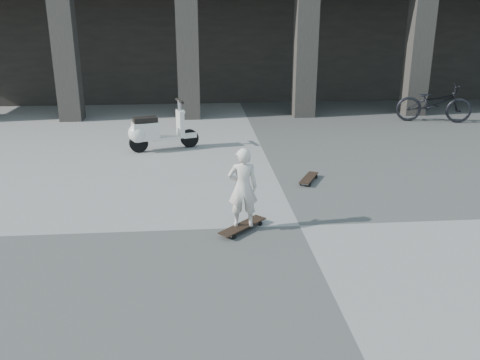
{
  "coord_description": "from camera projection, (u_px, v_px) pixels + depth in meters",
  "views": [
    {
      "loc": [
        -1.56,
        -7.2,
        3.23
      ],
      "look_at": [
        -0.91,
        0.4,
        0.65
      ],
      "focal_mm": 38.0,
      "sensor_mm": 36.0,
      "label": 1
    }
  ],
  "objects": [
    {
      "name": "ground",
      "position": [
        300.0,
        226.0,
        7.95
      ],
      "size": [
        90.0,
        90.0,
        0.0
      ],
      "primitive_type": "plane",
      "color": "#474745",
      "rests_on": "ground"
    },
    {
      "name": "colonnade",
      "position": [
        234.0,
        14.0,
        19.98
      ],
      "size": [
        28.0,
        8.82,
        6.0
      ],
      "color": "black",
      "rests_on": "ground"
    },
    {
      "name": "longboard",
      "position": [
        243.0,
        226.0,
        7.76
      ],
      "size": [
        0.79,
        0.8,
        0.09
      ],
      "rotation": [
        0.0,
        0.0,
        0.79
      ],
      "color": "black",
      "rests_on": "ground"
    },
    {
      "name": "skateboard_spare",
      "position": [
        309.0,
        178.0,
        9.96
      ],
      "size": [
        0.52,
        0.77,
        0.09
      ],
      "rotation": [
        0.0,
        0.0,
        1.1
      ],
      "color": "black",
      "rests_on": "ground"
    },
    {
      "name": "child",
      "position": [
        243.0,
        187.0,
        7.56
      ],
      "size": [
        0.45,
        0.3,
        1.22
      ],
      "primitive_type": "imported",
      "rotation": [
        0.0,
        0.0,
        3.13
      ],
      "color": "beige",
      "rests_on": "longboard"
    },
    {
      "name": "scooter",
      "position": [
        152.0,
        132.0,
        12.01
      ],
      "size": [
        1.65,
        0.81,
        1.19
      ],
      "rotation": [
        0.0,
        0.0,
        0.3
      ],
      "color": "black",
      "rests_on": "ground"
    },
    {
      "name": "bicycle",
      "position": [
        434.0,
        103.0,
        15.1
      ],
      "size": [
        2.28,
        1.29,
        1.13
      ],
      "primitive_type": "imported",
      "rotation": [
        0.0,
        0.0,
        1.31
      ],
      "color": "black",
      "rests_on": "ground"
    }
  ]
}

